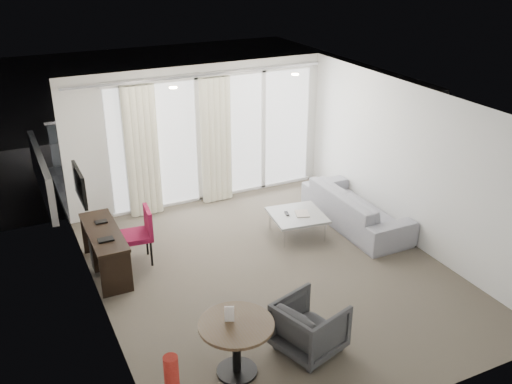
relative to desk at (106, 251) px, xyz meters
name	(u,v)px	position (x,y,z in m)	size (l,w,h in m)	color
floor	(273,273)	(2.25, -1.14, -0.35)	(5.00, 6.00, 0.00)	#4E463B
ceiling	(276,106)	(2.25, -1.14, 2.25)	(5.00, 6.00, 0.00)	white
wall_left	(97,230)	(-0.25, -1.14, 0.95)	(0.00, 6.00, 2.60)	silver
wall_right	(413,167)	(4.75, -1.14, 0.95)	(0.00, 6.00, 2.60)	silver
wall_front	(414,307)	(2.25, -4.14, 0.95)	(5.00, 0.00, 2.60)	silver
window_panel	(215,138)	(2.55, 1.84, 0.85)	(4.00, 0.02, 2.38)	white
window_frame	(216,138)	(2.55, 1.83, 0.85)	(4.10, 0.06, 2.44)	white
curtain_left	(142,152)	(1.10, 1.68, 0.85)	(0.60, 0.20, 2.38)	#F3EFCD
curtain_right	(216,141)	(2.50, 1.68, 0.85)	(0.60, 0.20, 2.38)	#F3EFCD
curtain_track	(201,75)	(2.25, 1.68, 2.10)	(4.80, 0.04, 0.04)	#B2B2B7
downlight_a	(173,88)	(1.35, 0.46, 2.24)	(0.12, 0.12, 0.02)	#FFE0B2
downlight_b	(295,74)	(3.45, 0.46, 2.24)	(0.12, 0.12, 0.02)	#FFE0B2
desk	(106,251)	(0.00, 0.00, 0.00)	(0.46, 1.48, 0.69)	black
tv	(79,185)	(-0.21, 0.31, 1.00)	(0.05, 0.80, 0.50)	black
desk_chair	(136,237)	(0.49, 0.06, 0.10)	(0.49, 0.46, 0.90)	maroon
round_table	(237,348)	(0.87, -2.88, 0.00)	(0.87, 0.87, 0.69)	#433220
menu_card	(229,319)	(0.82, -2.81, 0.37)	(0.11, 0.02, 0.20)	white
tub_armchair	(310,327)	(1.84, -2.90, -0.01)	(0.72, 0.74, 0.68)	#313234
coffee_table	(297,225)	(3.17, -0.24, -0.15)	(0.87, 0.87, 0.39)	gray
remote	(287,216)	(3.01, -0.16, 0.01)	(0.04, 0.14, 0.02)	black
magazine	(302,216)	(3.24, -0.27, 0.01)	(0.21, 0.26, 0.01)	gray
sofa	(356,208)	(4.28, -0.35, -0.01)	(2.28, 0.89, 0.67)	gray
terrace_slab	(191,173)	(2.55, 3.36, -0.41)	(5.60, 3.00, 0.12)	#4D4D50
rattan_chair_a	(217,152)	(3.10, 3.18, 0.05)	(0.55, 0.55, 0.80)	brown
rattan_chair_b	(266,136)	(4.55, 3.69, 0.05)	(0.54, 0.54, 0.80)	brown
rattan_table	(242,164)	(3.46, 2.67, -0.11)	(0.46, 0.46, 0.46)	brown
balustrade	(169,130)	(2.55, 4.81, 0.15)	(5.50, 0.06, 1.05)	#B2B2B7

